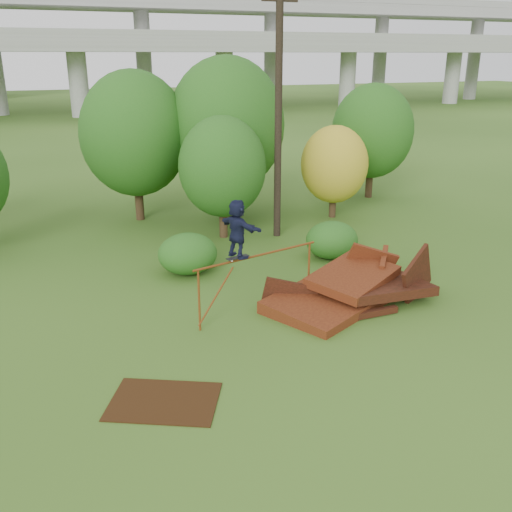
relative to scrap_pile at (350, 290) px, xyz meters
name	(u,v)px	position (x,y,z in m)	size (l,w,h in m)	color
ground	(311,332)	(-1.97, -1.37, -0.36)	(240.00, 240.00, 0.00)	#2D5116
scrap_pile	(350,290)	(0.00, 0.00, 0.00)	(5.83, 3.94, 2.00)	#42170B
grind_rail	(258,268)	(-2.87, 0.28, 1.01)	(4.00, 1.06, 1.77)	brown
skateboard	(238,257)	(-3.51, 0.12, 1.47)	(0.69, 0.34, 0.07)	black
skater	(237,229)	(-3.51, 0.12, 2.28)	(1.48, 0.47, 1.59)	#151935
flat_plate	(164,401)	(-6.39, -3.12, -0.34)	(2.27, 1.62, 0.03)	black
tree_1	(135,134)	(-4.10, 11.37, 3.44)	(4.66, 4.66, 6.48)	black
tree_2	(222,167)	(-1.45, 7.50, 2.50)	(3.44, 3.44, 4.84)	black
tree_3	(227,125)	(-0.21, 10.51, 3.75)	(5.06, 5.06, 7.03)	black
tree_4	(334,165)	(4.13, 8.55, 2.04)	(2.99, 2.99, 4.12)	black
tree_5	(373,131)	(7.74, 11.22, 3.02)	(4.08, 4.08, 5.73)	black
shrub_left	(188,254)	(-3.87, 4.08, 0.33)	(2.00, 1.85, 1.38)	#195115
shrub_right	(332,240)	(1.38, 3.64, 0.32)	(1.92, 1.76, 1.36)	#195115
utility_pole	(278,113)	(0.63, 6.87, 4.52)	(1.40, 0.28, 9.61)	black
freeway_overpass	(70,25)	(-1.97, 61.55, 9.96)	(160.00, 15.00, 13.70)	gray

